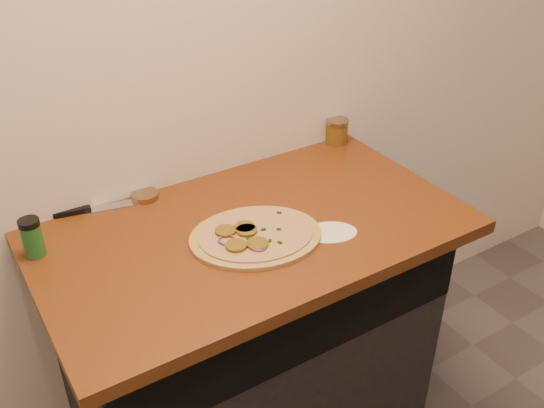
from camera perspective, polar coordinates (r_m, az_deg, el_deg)
cabinet at (r=2.02m, az=-2.06°, el=-12.75°), size 1.10×0.60×0.86m
countertop at (r=1.72m, az=-1.84°, el=-2.56°), size 1.20×0.70×0.04m
pizza at (r=1.65m, az=-1.66°, el=-3.01°), size 0.44×0.44×0.02m
chefs_knife at (r=1.84m, az=-16.37°, el=-0.42°), size 0.28×0.09×0.02m
mason_jar_lid at (r=1.86m, az=-11.87°, el=0.78°), size 0.10×0.10×0.02m
salsa_jar at (r=2.16m, az=6.12°, el=6.84°), size 0.08×0.08×0.09m
spice_shaker at (r=1.68m, az=-21.63°, el=-2.95°), size 0.05×0.05×0.11m
flour_spill at (r=1.68m, az=5.50°, el=-2.66°), size 0.20×0.20×0.00m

